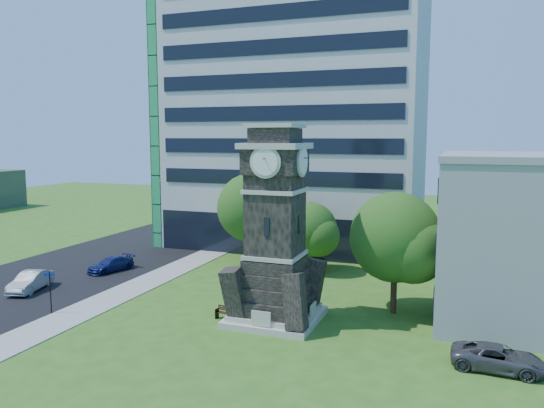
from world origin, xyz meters
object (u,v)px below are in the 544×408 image
at_px(car_street_mid, 30,281).
at_px(car_street_north, 111,264).
at_px(park_bench, 228,313).
at_px(clock_tower, 275,237).
at_px(street_sign, 50,288).
at_px(car_east_lot, 498,358).

relative_size(car_street_mid, car_street_north, 1.05).
bearing_deg(car_street_mid, park_bench, -16.81).
xyz_separation_m(clock_tower, car_street_north, (-17.37, 6.53, -4.68)).
xyz_separation_m(car_street_north, park_bench, (14.54, -7.43, -0.16)).
xyz_separation_m(clock_tower, street_sign, (-14.11, -3.91, -3.54)).
height_order(car_street_mid, park_bench, car_street_mid).
bearing_deg(park_bench, street_sign, -159.42).
relative_size(car_street_mid, street_sign, 1.56).
height_order(clock_tower, car_street_north, clock_tower).
relative_size(clock_tower, park_bench, 7.58).
relative_size(car_street_north, street_sign, 1.49).
distance_m(park_bench, street_sign, 11.75).
xyz_separation_m(car_street_mid, car_east_lot, (32.13, -2.60, -0.09)).
height_order(car_east_lot, street_sign, street_sign).
bearing_deg(car_street_north, car_east_lot, -0.89).
xyz_separation_m(car_street_mid, car_street_north, (1.99, 6.86, -0.11)).
bearing_deg(park_bench, clock_tower, 23.46).
height_order(car_street_north, street_sign, street_sign).
bearing_deg(park_bench, car_street_mid, -176.30).
bearing_deg(clock_tower, park_bench, -162.21).
bearing_deg(car_street_north, car_street_mid, -89.67).
distance_m(car_street_mid, car_east_lot, 32.24).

